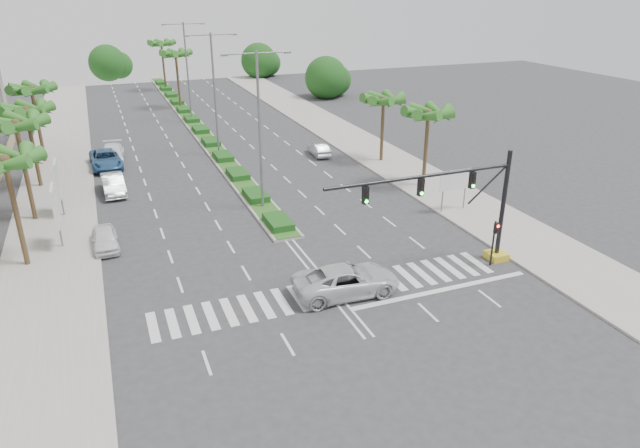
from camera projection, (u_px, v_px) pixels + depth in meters
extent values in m
plane|color=#333335|center=(331.00, 292.00, 32.84)|extent=(160.00, 160.00, 0.00)
cube|color=gray|center=(397.00, 165.00, 55.05)|extent=(6.00, 120.00, 0.15)
cube|color=gray|center=(55.00, 208.00, 44.78)|extent=(6.00, 120.00, 0.15)
cube|color=gray|center=(193.00, 123.00, 71.29)|extent=(2.20, 75.00, 0.20)
cube|color=#30581E|center=(193.00, 122.00, 71.24)|extent=(1.80, 75.00, 0.04)
cube|color=gold|center=(496.00, 256.00, 36.64)|extent=(1.20, 1.20, 0.45)
cylinder|color=black|center=(503.00, 205.00, 35.27)|extent=(0.28, 0.28, 7.00)
cylinder|color=black|center=(422.00, 177.00, 32.22)|extent=(12.00, 0.20, 0.20)
cylinder|color=black|center=(487.00, 185.00, 34.21)|extent=(2.53, 0.12, 2.15)
cube|color=black|center=(472.00, 180.00, 33.66)|extent=(0.32, 0.24, 1.00)
cylinder|color=#19E533|center=(473.00, 186.00, 33.67)|extent=(0.20, 0.06, 0.20)
cube|color=black|center=(421.00, 187.00, 32.48)|extent=(0.32, 0.24, 1.00)
cylinder|color=#19E533|center=(422.00, 193.00, 32.48)|extent=(0.20, 0.06, 0.20)
cube|color=black|center=(366.00, 195.00, 31.30)|extent=(0.32, 0.24, 1.00)
cylinder|color=#19E533|center=(367.00, 202.00, 31.30)|extent=(0.20, 0.06, 0.20)
cylinder|color=black|center=(493.00, 244.00, 35.32)|extent=(0.12, 0.12, 3.00)
cube|color=black|center=(497.00, 228.00, 34.76)|extent=(0.28, 0.22, 0.65)
cylinder|color=red|center=(498.00, 226.00, 34.58)|extent=(0.18, 0.05, 0.18)
cylinder|color=slate|center=(443.00, 196.00, 43.36)|extent=(0.10, 0.10, 2.80)
cylinder|color=slate|center=(465.00, 193.00, 44.03)|extent=(0.10, 0.10, 2.80)
cube|color=#0C6638|center=(455.00, 180.00, 43.22)|extent=(2.60, 0.08, 1.50)
cube|color=white|center=(456.00, 180.00, 43.18)|extent=(2.70, 0.02, 1.60)
cylinder|color=slate|center=(60.00, 229.00, 37.66)|extent=(0.12, 0.12, 2.80)
cube|color=white|center=(55.00, 206.00, 37.03)|extent=(0.18, 2.10, 2.70)
cube|color=#D8594C|center=(55.00, 206.00, 37.03)|extent=(0.12, 2.00, 2.60)
cylinder|color=slate|center=(61.00, 199.00, 42.79)|extent=(0.12, 0.12, 2.80)
cube|color=white|center=(58.00, 179.00, 42.16)|extent=(0.18, 2.10, 2.70)
cube|color=#D8594C|center=(58.00, 179.00, 42.16)|extent=(0.12, 2.00, 2.60)
cylinder|color=brown|center=(17.00, 214.00, 34.44)|extent=(0.32, 0.32, 7.00)
sphere|color=brown|center=(4.00, 160.00, 33.11)|extent=(0.70, 0.70, 0.70)
cone|color=#286A21|center=(26.00, 160.00, 33.52)|extent=(0.90, 3.62, 1.50)
cone|color=#286A21|center=(19.00, 157.00, 34.11)|extent=(3.39, 2.96, 1.50)
cone|color=#286A21|center=(2.00, 157.00, 33.98)|extent=(3.73, 1.68, 1.50)
cone|color=#286A21|center=(17.00, 165.00, 32.64)|extent=(3.39, 2.96, 1.50)
cylinder|color=brown|center=(26.00, 173.00, 41.21)|extent=(0.32, 0.32, 7.40)
sphere|color=brown|center=(15.00, 124.00, 39.79)|extent=(0.70, 0.70, 0.70)
cone|color=#286A21|center=(33.00, 124.00, 40.20)|extent=(0.90, 3.62, 1.50)
cone|color=#286A21|center=(27.00, 122.00, 40.80)|extent=(3.39, 2.96, 1.50)
cone|color=#286A21|center=(13.00, 122.00, 40.67)|extent=(3.73, 1.68, 1.50)
cone|color=#286A21|center=(1.00, 125.00, 39.90)|extent=(2.38, 3.65, 1.50)
cone|color=#286A21|center=(10.00, 129.00, 38.83)|extent=(3.73, 1.68, 1.50)
cone|color=#286A21|center=(26.00, 127.00, 39.33)|extent=(3.39, 2.96, 1.50)
cylinder|color=brown|center=(34.00, 149.00, 48.17)|extent=(0.32, 0.32, 6.80)
sphere|color=brown|center=(26.00, 110.00, 46.87)|extent=(0.70, 0.70, 0.70)
cone|color=#286A21|center=(41.00, 110.00, 47.28)|extent=(0.90, 3.62, 1.50)
cone|color=#286A21|center=(36.00, 109.00, 47.88)|extent=(3.39, 2.96, 1.50)
cone|color=#286A21|center=(24.00, 109.00, 47.74)|extent=(3.73, 1.68, 1.50)
cone|color=#286A21|center=(13.00, 111.00, 46.98)|extent=(2.38, 3.65, 1.50)
cone|color=#286A21|center=(12.00, 113.00, 46.17)|extent=(2.38, 3.65, 1.50)
cone|color=#286A21|center=(22.00, 114.00, 45.91)|extent=(3.73, 1.68, 1.50)
cone|color=#286A21|center=(34.00, 113.00, 46.41)|extent=(3.39, 2.96, 1.50)
cylinder|color=brown|center=(38.00, 126.00, 54.93)|extent=(0.32, 0.32, 7.20)
sphere|color=brown|center=(31.00, 89.00, 53.55)|extent=(0.70, 0.70, 0.70)
cone|color=#286A21|center=(44.00, 90.00, 53.97)|extent=(0.90, 3.62, 1.50)
cone|color=#286A21|center=(40.00, 89.00, 54.56)|extent=(3.39, 2.96, 1.50)
cone|color=#286A21|center=(29.00, 89.00, 54.43)|extent=(3.73, 1.68, 1.50)
cone|color=#286A21|center=(20.00, 90.00, 53.67)|extent=(2.38, 3.65, 1.50)
cone|color=#286A21|center=(19.00, 92.00, 52.85)|extent=(2.38, 3.65, 1.50)
cone|color=#286A21|center=(28.00, 93.00, 52.59)|extent=(3.73, 1.68, 1.50)
cone|color=#286A21|center=(39.00, 91.00, 53.09)|extent=(3.39, 2.96, 1.50)
cylinder|color=brown|center=(426.00, 150.00, 48.44)|extent=(0.32, 0.32, 6.50)
sphere|color=brown|center=(428.00, 113.00, 47.20)|extent=(0.70, 0.70, 0.70)
cone|color=#286A21|center=(440.00, 113.00, 47.61)|extent=(0.90, 3.62, 1.50)
cone|color=#286A21|center=(430.00, 112.00, 48.20)|extent=(3.39, 2.96, 1.50)
cone|color=#286A21|center=(419.00, 112.00, 48.07)|extent=(3.73, 1.68, 1.50)
cone|color=#286A21|center=(415.00, 114.00, 47.31)|extent=(2.38, 3.65, 1.50)
cone|color=#286A21|center=(421.00, 117.00, 46.49)|extent=(2.38, 3.65, 1.50)
cone|color=#286A21|center=(433.00, 117.00, 46.24)|extent=(3.73, 1.68, 1.50)
cone|color=#286A21|center=(441.00, 116.00, 46.73)|extent=(3.39, 2.96, 1.50)
cylinder|color=brown|center=(382.00, 131.00, 55.34)|extent=(0.32, 0.32, 6.20)
sphere|color=brown|center=(384.00, 100.00, 54.16)|extent=(0.70, 0.70, 0.70)
cone|color=#286A21|center=(394.00, 100.00, 54.57)|extent=(0.90, 3.62, 1.50)
cone|color=#286A21|center=(386.00, 99.00, 55.16)|extent=(3.39, 2.96, 1.50)
cone|color=#286A21|center=(376.00, 99.00, 55.03)|extent=(3.73, 1.68, 1.50)
cone|color=#286A21|center=(372.00, 100.00, 54.27)|extent=(2.38, 3.65, 1.50)
cone|color=#286A21|center=(377.00, 102.00, 53.45)|extent=(2.38, 3.65, 1.50)
cone|color=#286A21|center=(387.00, 103.00, 53.20)|extent=(3.73, 1.68, 1.50)
cone|color=#286A21|center=(394.00, 102.00, 53.69)|extent=(3.39, 2.96, 1.50)
cylinder|color=brown|center=(178.00, 81.00, 78.40)|extent=(0.32, 0.32, 7.50)
sphere|color=brown|center=(175.00, 54.00, 76.97)|extent=(0.70, 0.70, 0.70)
cone|color=#286A21|center=(184.00, 54.00, 77.38)|extent=(0.90, 3.62, 1.50)
cone|color=#286A21|center=(180.00, 54.00, 77.98)|extent=(3.39, 2.96, 1.50)
cone|color=#286A21|center=(173.00, 54.00, 77.84)|extent=(3.73, 1.68, 1.50)
cone|color=#286A21|center=(168.00, 55.00, 77.08)|extent=(2.38, 3.65, 1.50)
cone|color=#286A21|center=(169.00, 55.00, 76.27)|extent=(2.38, 3.65, 1.50)
cone|color=#286A21|center=(175.00, 56.00, 76.01)|extent=(3.73, 1.68, 1.50)
cone|color=#286A21|center=(182.00, 55.00, 76.51)|extent=(3.39, 2.96, 1.50)
cylinder|color=brown|center=(164.00, 67.00, 91.23)|extent=(0.32, 0.32, 7.50)
sphere|color=brown|center=(161.00, 43.00, 89.80)|extent=(0.70, 0.70, 0.70)
cone|color=#286A21|center=(168.00, 44.00, 90.21)|extent=(0.90, 3.62, 1.50)
cone|color=#286A21|center=(165.00, 43.00, 90.80)|extent=(3.39, 2.96, 1.50)
cone|color=#286A21|center=(159.00, 44.00, 90.67)|extent=(3.73, 1.68, 1.50)
cone|color=#286A21|center=(154.00, 44.00, 89.91)|extent=(2.38, 3.65, 1.50)
cone|color=#286A21|center=(155.00, 45.00, 89.09)|extent=(2.38, 3.65, 1.50)
cone|color=#286A21|center=(161.00, 45.00, 88.84)|extent=(3.73, 1.68, 1.50)
cone|color=#286A21|center=(166.00, 45.00, 89.33)|extent=(3.39, 2.96, 1.50)
cylinder|color=slate|center=(260.00, 134.00, 42.46)|extent=(0.20, 0.20, 12.00)
cylinder|color=slate|center=(240.00, 54.00, 39.77)|extent=(2.40, 0.10, 0.10)
cylinder|color=slate|center=(273.00, 52.00, 40.58)|extent=(2.40, 0.10, 0.10)
cube|color=slate|center=(224.00, 55.00, 39.42)|extent=(0.50, 0.25, 0.12)
cube|color=slate|center=(287.00, 52.00, 40.97)|extent=(0.50, 0.25, 0.12)
cylinder|color=slate|center=(215.00, 97.00, 56.14)|extent=(0.20, 0.20, 12.00)
cylinder|color=slate|center=(198.00, 35.00, 53.45)|extent=(2.40, 0.10, 0.10)
cylinder|color=slate|center=(223.00, 34.00, 54.27)|extent=(2.40, 0.10, 0.10)
cube|color=slate|center=(186.00, 36.00, 53.10)|extent=(0.50, 0.25, 0.12)
cube|color=slate|center=(234.00, 35.00, 54.66)|extent=(0.50, 0.25, 0.12)
cylinder|color=slate|center=(188.00, 74.00, 69.82)|extent=(0.20, 0.20, 12.00)
cylinder|color=slate|center=(173.00, 24.00, 67.14)|extent=(2.40, 0.10, 0.10)
cylinder|color=slate|center=(193.00, 24.00, 67.95)|extent=(2.40, 0.10, 0.10)
cube|color=slate|center=(163.00, 25.00, 66.79)|extent=(0.50, 0.25, 0.12)
cube|color=slate|center=(203.00, 24.00, 68.34)|extent=(0.50, 0.25, 0.12)
imported|color=white|center=(105.00, 239.00, 37.92)|extent=(1.74, 4.10, 1.38)
imported|color=silver|center=(113.00, 184.00, 47.72)|extent=(1.90, 4.95, 1.61)
imported|color=#2C5989|center=(106.00, 159.00, 54.32)|extent=(3.02, 6.06, 1.65)
imported|color=white|center=(112.00, 153.00, 56.37)|extent=(2.64, 5.52, 1.55)
imported|color=silver|center=(346.00, 280.00, 32.32)|extent=(6.27, 3.14, 1.70)
imported|color=#B7B7BC|center=(319.00, 149.00, 58.17)|extent=(1.60, 4.01, 1.30)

